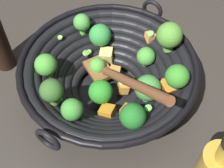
# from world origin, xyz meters

# --- Properties ---
(ground_plane) EXTENTS (4.00, 4.00, 0.00)m
(ground_plane) POSITION_xyz_m (0.00, 0.00, 0.00)
(ground_plane) COLOR #332D28
(wok) EXTENTS (0.39, 0.39, 0.22)m
(wok) POSITION_xyz_m (0.00, 0.00, 0.07)
(wok) COLOR black
(wok) RESTS_ON ground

